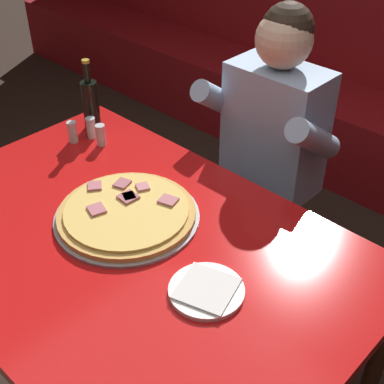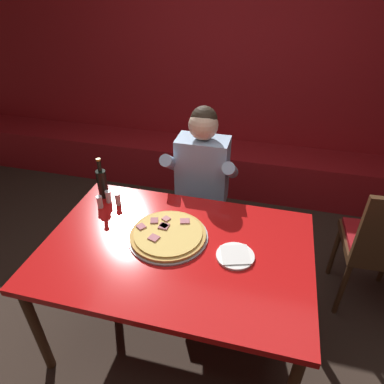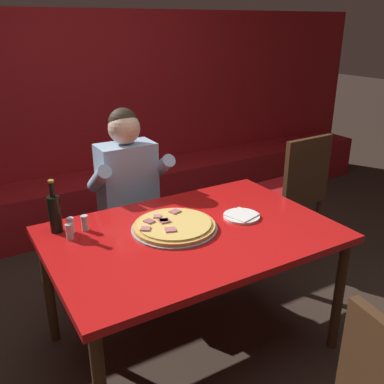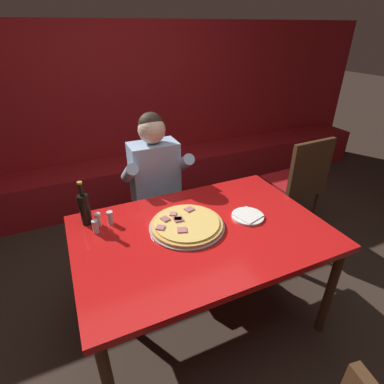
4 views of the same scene
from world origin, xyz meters
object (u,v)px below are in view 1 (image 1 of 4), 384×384
at_px(main_dining_table, 126,254).
at_px(beer_bottle, 91,103).
at_px(shaker_oregano, 73,133).
at_px(diner_seated_blue_shirt, 260,154).
at_px(shaker_parmesan, 101,136).
at_px(shaker_red_pepper_flakes, 91,129).
at_px(plate_white_paper, 206,290).
at_px(pizza, 127,213).

distance_m(main_dining_table, beer_bottle, 0.74).
xyz_separation_m(shaker_oregano, diner_seated_blue_shirt, (0.55, 0.49, -0.08)).
distance_m(beer_bottle, shaker_parmesan, 0.16).
bearing_deg(shaker_oregano, diner_seated_blue_shirt, 41.22).
distance_m(main_dining_table, diner_seated_blue_shirt, 0.73).
relative_size(shaker_red_pepper_flakes, shaker_parmesan, 1.00).
height_order(shaker_parmesan, diner_seated_blue_shirt, diner_seated_blue_shirt).
height_order(shaker_parmesan, shaker_oregano, same).
xyz_separation_m(plate_white_paper, shaker_oregano, (-0.92, 0.23, 0.03)).
relative_size(beer_bottle, diner_seated_blue_shirt, 0.23).
xyz_separation_m(main_dining_table, plate_white_paper, (0.33, 0.01, 0.08)).
xyz_separation_m(main_dining_table, shaker_red_pepper_flakes, (-0.56, 0.31, 0.11)).
relative_size(pizza, plate_white_paper, 2.23).
distance_m(plate_white_paper, shaker_parmesan, 0.87).
relative_size(main_dining_table, diner_seated_blue_shirt, 1.19).
distance_m(pizza, beer_bottle, 0.63).
height_order(plate_white_paper, shaker_oregano, shaker_oregano).
xyz_separation_m(main_dining_table, beer_bottle, (-0.62, 0.37, 0.18)).
bearing_deg(plate_white_paper, shaker_oregano, 165.70).
xyz_separation_m(main_dining_table, shaker_parmesan, (-0.49, 0.30, 0.11)).
bearing_deg(plate_white_paper, main_dining_table, -178.92).
xyz_separation_m(plate_white_paper, shaker_parmesan, (-0.82, 0.30, 0.03)).
bearing_deg(pizza, diner_seated_blue_shirt, 86.83).
bearing_deg(beer_bottle, shaker_parmesan, -25.49).
xyz_separation_m(beer_bottle, shaker_parmesan, (0.13, -0.06, -0.07)).
bearing_deg(beer_bottle, shaker_red_pepper_flakes, -41.44).
bearing_deg(pizza, beer_bottle, 151.88).
bearing_deg(beer_bottle, diner_seated_blue_shirt, 31.47).
xyz_separation_m(pizza, shaker_oregano, (-0.52, 0.17, 0.02)).
xyz_separation_m(beer_bottle, shaker_red_pepper_flakes, (0.06, -0.05, -0.07)).
bearing_deg(main_dining_table, diner_seated_blue_shirt, 92.60).
bearing_deg(diner_seated_blue_shirt, main_dining_table, -87.40).
bearing_deg(shaker_red_pepper_flakes, plate_white_paper, -18.85).
bearing_deg(pizza, shaker_red_pepper_flakes, 153.86).
height_order(main_dining_table, beer_bottle, beer_bottle).
bearing_deg(diner_seated_blue_shirt, pizza, -93.17).
height_order(main_dining_table, shaker_parmesan, shaker_parmesan).
height_order(plate_white_paper, shaker_parmesan, shaker_parmesan).
distance_m(plate_white_paper, beer_bottle, 1.03).
distance_m(shaker_parmesan, diner_seated_blue_shirt, 0.63).
distance_m(plate_white_paper, diner_seated_blue_shirt, 0.81).
height_order(beer_bottle, shaker_red_pepper_flakes, beer_bottle).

